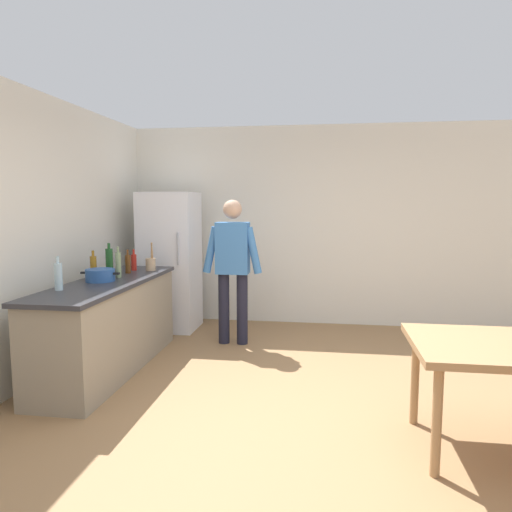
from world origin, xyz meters
name	(u,v)px	position (x,y,z in m)	size (l,w,h in m)	color
ground_plane	(307,419)	(0.00, 0.00, 0.00)	(14.00, 14.00, 0.00)	#936D47
wall_back	(317,226)	(0.00, 3.00, 1.35)	(6.40, 0.12, 2.70)	silver
wall_left	(8,239)	(-2.60, 0.20, 1.35)	(0.12, 5.60, 2.70)	silver
kitchen_counter	(109,325)	(-2.00, 0.80, 0.45)	(0.64, 2.20, 0.90)	gray
refrigerator	(170,261)	(-1.90, 2.40, 0.90)	(0.70, 0.67, 1.80)	white
person	(233,262)	(-0.95, 1.85, 0.98)	(0.70, 0.22, 1.70)	#1E1E2D
cooking_pot	(100,275)	(-2.06, 0.78, 0.96)	(0.40, 0.28, 0.12)	#285193
utensil_jar	(151,264)	(-1.84, 1.54, 0.98)	(0.11, 0.11, 0.32)	tan
bottle_sauce_red	(134,262)	(-2.03, 1.54, 1.00)	(0.06, 0.06, 0.24)	#B22319
bottle_wine_green	(109,261)	(-2.15, 1.18, 1.05)	(0.08, 0.08, 0.34)	#1E5123
bottle_oil_amber	(93,266)	(-2.23, 0.98, 1.02)	(0.06, 0.06, 0.28)	#996619
bottle_vinegar_tall	(118,265)	(-1.98, 1.01, 1.04)	(0.06, 0.06, 0.32)	gray
bottle_beer_brown	(128,264)	(-2.01, 1.31, 1.01)	(0.06, 0.06, 0.26)	#5B3314
bottle_water_clear	(58,276)	(-2.20, 0.28, 1.03)	(0.07, 0.07, 0.30)	silver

